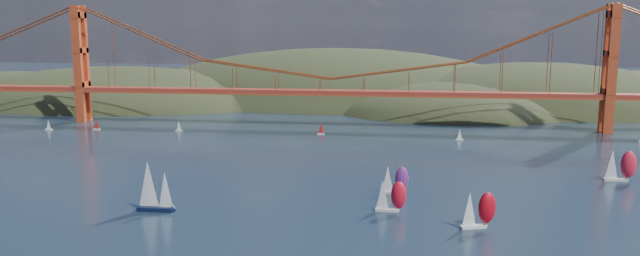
% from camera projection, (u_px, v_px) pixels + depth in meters
% --- Properties ---
extents(headlands, '(725.00, 225.00, 96.00)m').
position_uv_depth(headlands, '(422.00, 122.00, 378.71)').
color(headlands, black).
rests_on(headlands, ground).
extents(bridge, '(552.00, 12.00, 55.00)m').
position_uv_depth(bridge, '(327.00, 56.00, 281.14)').
color(bridge, maroon).
rests_on(bridge, ground).
extents(sloop_navy, '(9.15, 5.19, 14.21)m').
position_uv_depth(sloop_navy, '(153.00, 187.00, 156.43)').
color(sloop_navy, black).
rests_on(sloop_navy, ground).
extents(racer_0, '(7.92, 3.33, 9.02)m').
position_uv_depth(racer_0, '(390.00, 195.00, 156.17)').
color(racer_0, silver).
rests_on(racer_0, ground).
extents(racer_1, '(8.57, 5.30, 9.58)m').
position_uv_depth(racer_1, '(478.00, 209.00, 143.54)').
color(racer_1, silver).
rests_on(racer_1, ground).
extents(racer_3, '(9.16, 3.70, 10.57)m').
position_uv_depth(racer_3, '(620.00, 165.00, 186.27)').
color(racer_3, silver).
rests_on(racer_3, ground).
extents(racer_rwb, '(7.56, 3.13, 8.65)m').
position_uv_depth(racer_rwb, '(394.00, 179.00, 173.05)').
color(racer_rwb, silver).
rests_on(racer_rwb, ground).
extents(distant_boat_1, '(3.00, 2.00, 4.70)m').
position_uv_depth(distant_boat_1, '(49.00, 125.00, 276.53)').
color(distant_boat_1, silver).
rests_on(distant_boat_1, ground).
extents(distant_boat_2, '(3.00, 2.00, 4.70)m').
position_uv_depth(distant_boat_2, '(96.00, 124.00, 277.21)').
color(distant_boat_2, silver).
rests_on(distant_boat_2, ground).
extents(distant_boat_3, '(3.00, 2.00, 4.70)m').
position_uv_depth(distant_boat_3, '(179.00, 126.00, 273.03)').
color(distant_boat_3, silver).
rests_on(distant_boat_3, ground).
extents(distant_boat_8, '(3.00, 2.00, 4.70)m').
position_uv_depth(distant_boat_8, '(460.00, 134.00, 252.10)').
color(distant_boat_8, silver).
rests_on(distant_boat_8, ground).
extents(distant_boat_9, '(3.00, 2.00, 4.70)m').
position_uv_depth(distant_boat_9, '(321.00, 129.00, 265.28)').
color(distant_boat_9, silver).
rests_on(distant_boat_9, ground).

